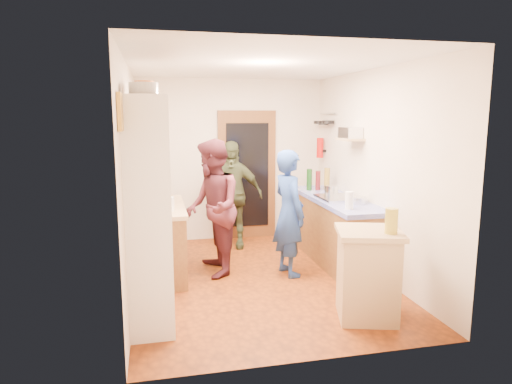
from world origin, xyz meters
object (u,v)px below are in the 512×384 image
object	(u,v)px
hutch_body	(149,210)
person_back	(232,195)
island_base	(367,277)
person_hob	(292,213)
person_left	(214,207)
right_counter_base	(334,231)

from	to	relation	value
hutch_body	person_back	world-z (taller)	hutch_body
island_base	person_hob	size ratio (longest dim) A/B	0.54
hutch_body	island_base	bearing A→B (deg)	-13.88
person_left	island_base	bearing A→B (deg)	37.04
person_back	island_base	bearing A→B (deg)	-59.89
hutch_body	right_counter_base	xyz separation A→B (m)	(2.50, 1.30, -0.68)
right_counter_base	person_back	world-z (taller)	person_back
person_hob	person_left	xyz separation A→B (m)	(-0.95, 0.26, 0.07)
hutch_body	person_hob	size ratio (longest dim) A/B	1.37
person_left	hutch_body	bearing A→B (deg)	-36.61
hutch_body	person_hob	distance (m)	1.97
person_hob	person_left	world-z (taller)	person_left
person_back	right_counter_base	bearing A→B (deg)	-24.43
right_counter_base	person_hob	size ratio (longest dim) A/B	1.37
person_left	person_back	size ratio (longest dim) A/B	1.06
person_back	person_left	bearing A→B (deg)	-98.11
island_base	person_left	distance (m)	2.16
hutch_body	island_base	size ratio (longest dim) A/B	2.56
island_base	person_back	bearing A→B (deg)	108.08
island_base	person_back	size ratio (longest dim) A/B	0.52
hutch_body	person_back	bearing A→B (deg)	61.94
person_hob	person_left	distance (m)	0.99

